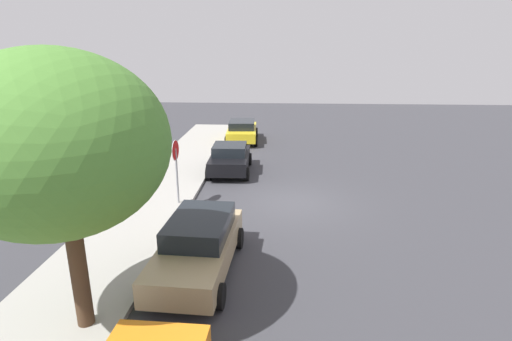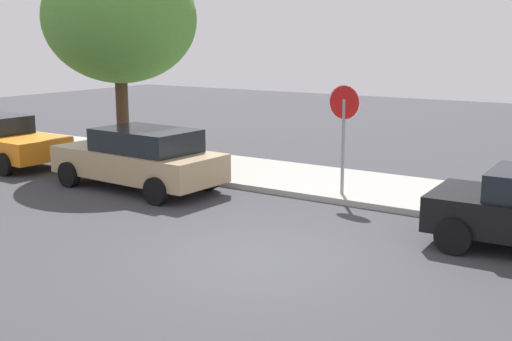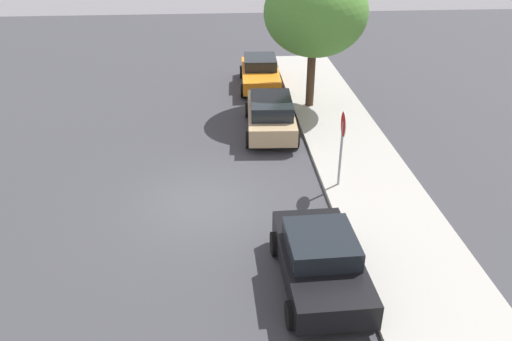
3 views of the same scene
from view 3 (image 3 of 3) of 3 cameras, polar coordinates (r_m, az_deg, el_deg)
name	(u,v)px [view 3 (image 3 of 3)]	position (r m, az deg, el deg)	size (l,w,h in m)	color
ground_plane	(199,203)	(15.74, -6.51, -3.68)	(60.00, 60.00, 0.00)	#38383D
sidewalk_curb	(376,194)	(16.42, 13.56, -2.60)	(32.00, 3.19, 0.14)	#9E9B93
stop_sign	(342,137)	(15.81, 9.83, 3.81)	(0.80, 0.08, 2.67)	gray
parked_car_black	(320,260)	(12.26, 7.36, -10.10)	(3.88, 2.12, 1.43)	black
parked_car_tan	(271,114)	(20.17, 1.69, 6.50)	(4.59, 2.22, 1.53)	tan
parked_car_orange	(260,72)	(25.59, 0.48, 11.17)	(4.57, 2.15, 1.44)	orange
street_tree_near_corner	(316,13)	(21.95, 6.84, 17.46)	(4.37, 4.37, 6.06)	#422D1E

